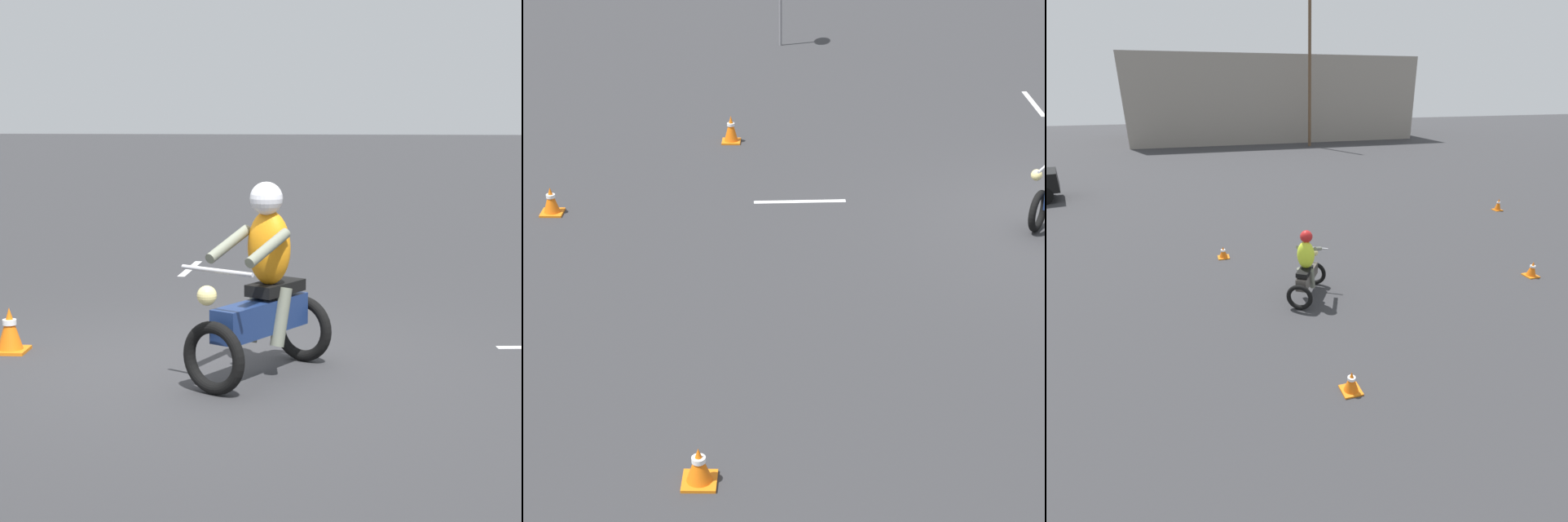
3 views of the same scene
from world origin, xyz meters
TOP-DOWN VIEW (x-y plane):
  - ground_plane at (0.00, 0.00)m, footprint 120.00×120.00m
  - motorcycle_rider_foreground at (-0.51, 0.28)m, footprint 1.24×1.51m
  - traffic_cone_mid_center at (1.91, -0.39)m, footprint 0.32×0.32m
  - lane_stripe_s at (0.87, -5.19)m, footprint 0.18×1.29m

SIDE VIEW (x-z plane):
  - ground_plane at x=0.00m, z-range 0.00..0.00m
  - lane_stripe_s at x=0.87m, z-range 0.00..0.01m
  - traffic_cone_mid_center at x=1.91m, z-range -0.01..0.42m
  - motorcycle_rider_foreground at x=-0.51m, z-range -0.10..1.56m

